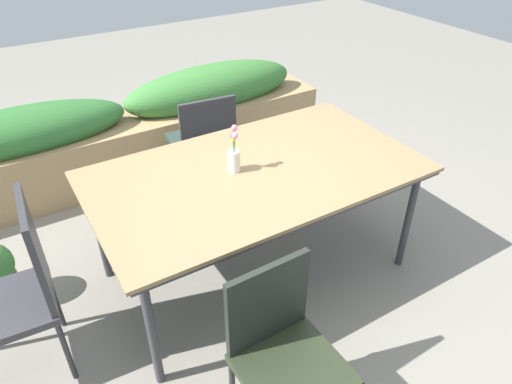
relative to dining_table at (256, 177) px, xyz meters
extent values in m
plane|color=gray|center=(-0.09, -0.01, -0.72)|extent=(12.00, 12.00, 0.00)
cube|color=#8C704C|center=(0.00, 0.00, 0.04)|extent=(1.88, 1.08, 0.02)
cube|color=#333338|center=(0.00, 0.00, 0.01)|extent=(1.84, 1.06, 0.02)
cylinder|color=#333338|center=(-0.85, -0.45, -0.35)|extent=(0.05, 0.05, 0.75)
cylinder|color=#333338|center=(0.85, -0.45, -0.35)|extent=(0.05, 0.05, 0.75)
cylinder|color=#333338|center=(-0.85, 0.45, -0.35)|extent=(0.05, 0.05, 0.75)
cylinder|color=#333338|center=(0.85, 0.45, -0.35)|extent=(0.05, 0.05, 0.75)
cube|color=#252D1C|center=(-0.42, -1.00, -0.28)|extent=(0.43, 0.43, 0.04)
cube|color=black|center=(-0.43, -0.80, -0.06)|extent=(0.40, 0.04, 0.43)
cylinder|color=black|center=(-0.24, -0.80, -0.51)|extent=(0.03, 0.03, 0.43)
cube|color=#333237|center=(-1.40, 0.00, -0.28)|extent=(0.45, 0.45, 0.04)
cube|color=#2D2D33|center=(-1.20, -0.01, -0.01)|extent=(0.06, 0.40, 0.53)
cylinder|color=#2D2D33|center=(-1.22, -0.20, -0.51)|extent=(0.03, 0.03, 0.43)
cylinder|color=#2D2D33|center=(-1.19, 0.18, -0.51)|extent=(0.03, 0.03, 0.43)
cube|color=#2B3B35|center=(0.11, 1.00, -0.26)|extent=(0.48, 0.48, 0.04)
cube|color=#2D2D33|center=(0.09, 0.79, -0.04)|extent=(0.42, 0.07, 0.41)
cylinder|color=#2D2D33|center=(-0.07, 1.21, -0.50)|extent=(0.03, 0.03, 0.45)
cylinder|color=#2D2D33|center=(0.32, 1.17, -0.50)|extent=(0.03, 0.03, 0.45)
cylinder|color=#2D2D33|center=(-0.11, 0.82, -0.50)|extent=(0.03, 0.03, 0.45)
cylinder|color=#2D2D33|center=(0.28, 0.78, -0.50)|extent=(0.03, 0.03, 0.45)
cylinder|color=silver|center=(-0.11, 0.05, 0.11)|extent=(0.07, 0.07, 0.13)
cylinder|color=#47843D|center=(-0.11, 0.05, 0.21)|extent=(0.00, 0.01, 0.14)
sphere|color=#DB4C56|center=(-0.11, 0.05, 0.28)|extent=(0.04, 0.04, 0.04)
cylinder|color=#47843D|center=(-0.11, 0.05, 0.20)|extent=(0.00, 0.01, 0.13)
sphere|color=pink|center=(-0.11, 0.05, 0.27)|extent=(0.03, 0.03, 0.03)
cylinder|color=#47843D|center=(-0.11, 0.05, 0.19)|extent=(0.00, 0.00, 0.11)
sphere|color=#EFCC4C|center=(-0.11, 0.05, 0.25)|extent=(0.03, 0.03, 0.03)
cylinder|color=#47843D|center=(-0.10, 0.06, 0.22)|extent=(0.01, 0.01, 0.18)
sphere|color=pink|center=(-0.10, 0.06, 0.31)|extent=(0.03, 0.03, 0.03)
cylinder|color=#47843D|center=(-0.11, 0.04, 0.20)|extent=(0.00, 0.01, 0.14)
sphere|color=pink|center=(-0.11, 0.04, 0.28)|extent=(0.04, 0.04, 0.04)
cube|color=#9E7F56|center=(-0.28, 1.58, -0.47)|extent=(3.48, 0.52, 0.49)
ellipsoid|color=#2D662D|center=(-1.07, 1.58, -0.13)|extent=(1.57, 0.47, 0.36)
ellipsoid|color=#387233|center=(0.50, 1.58, -0.11)|extent=(1.57, 0.47, 0.40)
cylinder|color=gray|center=(-1.46, 0.55, -0.63)|extent=(0.24, 0.24, 0.19)
camera|label=1|loc=(-1.17, -1.94, 1.44)|focal=32.86mm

